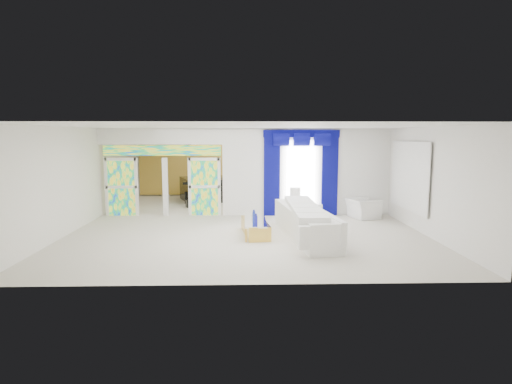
{
  "coord_description": "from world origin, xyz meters",
  "views": [
    {
      "loc": [
        -0.03,
        -13.57,
        2.75
      ],
      "look_at": [
        0.3,
        -1.2,
        1.1
      ],
      "focal_mm": 29.7,
      "sensor_mm": 36.0,
      "label": 1
    }
  ],
  "objects_px": {
    "coffee_table": "(255,228)",
    "console_table": "(304,210)",
    "armchair": "(363,208)",
    "grand_piano": "(201,189)",
    "white_sofa": "(305,223)"
  },
  "relations": [
    {
      "from": "grand_piano",
      "to": "armchair",
      "type": "bearing_deg",
      "value": -54.32
    },
    {
      "from": "armchair",
      "to": "white_sofa",
      "type": "bearing_deg",
      "value": 122.8
    },
    {
      "from": "console_table",
      "to": "grand_piano",
      "type": "distance_m",
      "value": 5.3
    },
    {
      "from": "white_sofa",
      "to": "armchair",
      "type": "relative_size",
      "value": 3.99
    },
    {
      "from": "white_sofa",
      "to": "grand_piano",
      "type": "bearing_deg",
      "value": 110.39
    },
    {
      "from": "armchair",
      "to": "grand_piano",
      "type": "distance_m",
      "value": 7.07
    },
    {
      "from": "coffee_table",
      "to": "grand_piano",
      "type": "relative_size",
      "value": 0.92
    },
    {
      "from": "armchair",
      "to": "grand_piano",
      "type": "xyz_separation_m",
      "value": [
        -5.82,
        4.01,
        0.16
      ]
    },
    {
      "from": "console_table",
      "to": "grand_piano",
      "type": "height_order",
      "value": "grand_piano"
    },
    {
      "from": "coffee_table",
      "to": "armchair",
      "type": "height_order",
      "value": "armchair"
    },
    {
      "from": "armchair",
      "to": "grand_piano",
      "type": "relative_size",
      "value": 0.52
    },
    {
      "from": "coffee_table",
      "to": "console_table",
      "type": "relative_size",
      "value": 1.42
    },
    {
      "from": "coffee_table",
      "to": "armchair",
      "type": "relative_size",
      "value": 1.75
    },
    {
      "from": "white_sofa",
      "to": "coffee_table",
      "type": "height_order",
      "value": "white_sofa"
    },
    {
      "from": "armchair",
      "to": "grand_piano",
      "type": "bearing_deg",
      "value": 39.66
    }
  ]
}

